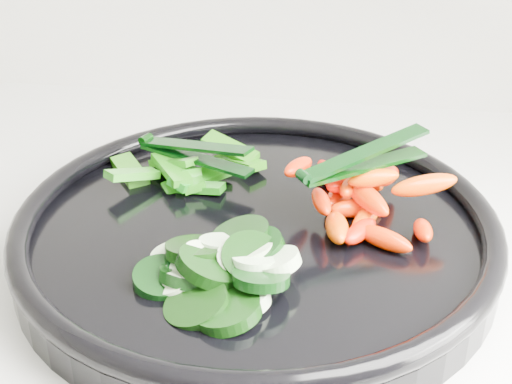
# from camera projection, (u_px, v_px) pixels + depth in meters

# --- Properties ---
(veggie_tray) EXTENTS (0.47, 0.47, 0.04)m
(veggie_tray) POSITION_uv_depth(u_px,v_px,m) (256.00, 231.00, 0.56)
(veggie_tray) COLOR black
(veggie_tray) RESTS_ON counter
(cucumber_pile) EXTENTS (0.13, 0.13, 0.04)m
(cucumber_pile) POSITION_uv_depth(u_px,v_px,m) (212.00, 269.00, 0.49)
(cucumber_pile) COLOR black
(cucumber_pile) RESTS_ON veggie_tray
(carrot_pile) EXTENTS (0.14, 0.14, 0.05)m
(carrot_pile) POSITION_uv_depth(u_px,v_px,m) (361.00, 198.00, 0.56)
(carrot_pile) COLOR #ED4100
(carrot_pile) RESTS_ON veggie_tray
(pepper_pile) EXTENTS (0.14, 0.11, 0.03)m
(pepper_pile) POSITION_uv_depth(u_px,v_px,m) (186.00, 170.00, 0.62)
(pepper_pile) COLOR #136F0A
(pepper_pile) RESTS_ON veggie_tray
(tong_carrot) EXTENTS (0.10, 0.08, 0.02)m
(tong_carrot) POSITION_uv_depth(u_px,v_px,m) (361.00, 160.00, 0.54)
(tong_carrot) COLOR black
(tong_carrot) RESTS_ON carrot_pile
(tong_pepper) EXTENTS (0.11, 0.06, 0.02)m
(tong_pepper) POSITION_uv_depth(u_px,v_px,m) (192.00, 151.00, 0.61)
(tong_pepper) COLOR black
(tong_pepper) RESTS_ON pepper_pile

